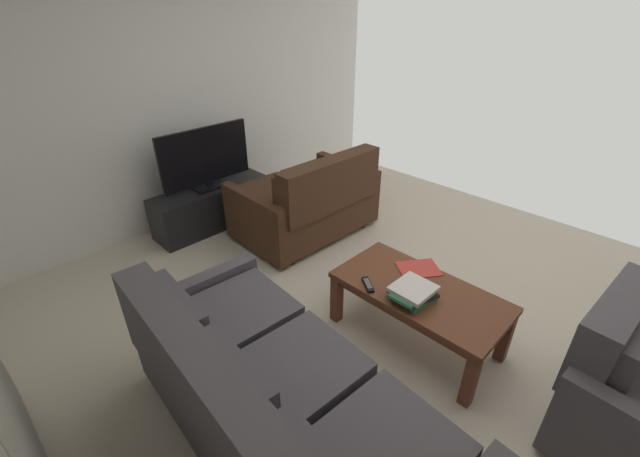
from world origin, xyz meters
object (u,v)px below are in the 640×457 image
(book_stack, at_px, (413,292))
(loose_magazine, at_px, (418,269))
(loveseat_near, at_px, (309,201))
(coffee_table, at_px, (419,297))
(flat_tv, at_px, (205,157))
(tv_remote, at_px, (368,285))
(sofa_main, at_px, (273,405))
(tv_stand, at_px, (213,207))

(book_stack, bearing_deg, loose_magazine, -63.84)
(loose_magazine, bearing_deg, loveseat_near, -156.58)
(loveseat_near, xyz_separation_m, coffee_table, (-1.59, 0.51, -0.01))
(flat_tv, xyz_separation_m, tv_remote, (-2.16, 0.14, -0.31))
(coffee_table, bearing_deg, loose_magazine, -54.50)
(sofa_main, bearing_deg, tv_stand, -25.85)
(loveseat_near, distance_m, tv_stand, 1.04)
(sofa_main, distance_m, loveseat_near, 2.32)
(tv_stand, bearing_deg, coffee_table, -178.28)
(loveseat_near, relative_size, loose_magazine, 4.78)
(coffee_table, distance_m, flat_tv, 2.47)
(coffee_table, height_order, tv_remote, tv_remote)
(tv_remote, bearing_deg, coffee_table, -141.39)
(loveseat_near, bearing_deg, tv_stand, 34.76)
(flat_tv, bearing_deg, tv_remote, 176.27)
(sofa_main, xyz_separation_m, book_stack, (-0.07, -1.10, 0.11))
(book_stack, bearing_deg, coffee_table, -81.30)
(sofa_main, relative_size, flat_tv, 2.06)
(loveseat_near, xyz_separation_m, loose_magazine, (-1.46, 0.32, 0.07))
(sofa_main, height_order, loveseat_near, same)
(tv_remote, relative_size, loose_magazine, 0.55)
(book_stack, xyz_separation_m, loose_magazine, (0.15, -0.31, -0.05))
(sofa_main, relative_size, tv_remote, 12.57)
(coffee_table, height_order, loose_magazine, loose_magazine)
(loveseat_near, relative_size, tv_stand, 1.11)
(sofa_main, xyz_separation_m, flat_tv, (2.38, -1.15, 0.38))
(tv_stand, bearing_deg, loose_magazine, -173.51)
(flat_tv, bearing_deg, coffee_table, -178.23)
(loveseat_near, bearing_deg, flat_tv, 34.87)
(flat_tv, relative_size, loose_magazine, 3.36)
(coffee_table, distance_m, tv_remote, 0.36)
(loveseat_near, distance_m, coffee_table, 1.67)
(sofa_main, distance_m, book_stack, 1.11)
(sofa_main, bearing_deg, loose_magazine, -86.76)
(coffee_table, bearing_deg, tv_remote, 38.61)
(tv_stand, xyz_separation_m, flat_tv, (-0.00, 0.00, 0.54))
(sofa_main, xyz_separation_m, tv_stand, (2.38, -1.15, -0.15))
(flat_tv, xyz_separation_m, loose_magazine, (-2.30, -0.26, -0.32))
(coffee_table, bearing_deg, tv_stand, 1.72)
(sofa_main, bearing_deg, flat_tv, -25.81)
(sofa_main, height_order, loose_magazine, sofa_main)
(coffee_table, xyz_separation_m, tv_stand, (2.43, 0.07, -0.15))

